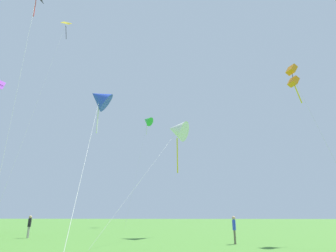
{
  "coord_description": "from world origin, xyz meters",
  "views": [
    {
      "loc": [
        1.42,
        -3.33,
        1.5
      ],
      "look_at": [
        -1.21,
        19.96,
        9.09
      ],
      "focal_mm": 29.97,
      "sensor_mm": 36.0,
      "label": 1
    }
  ],
  "objects": [
    {
      "name": "kite_black_large",
      "position": [
        -10.41,
        12.58,
        16.77
      ],
      "size": [
        3.6,
        5.5,
        18.41
      ],
      "color": "black",
      "rests_on": "ground_plane"
    },
    {
      "name": "person_far_back",
      "position": [
        3.3,
        14.24,
        0.92
      ],
      "size": [
        0.21,
        0.49,
        1.52
      ],
      "color": "#665B4C",
      "rests_on": "ground_plane"
    },
    {
      "name": "kite_orange_box",
      "position": [
        8.77,
        16.87,
        11.72
      ],
      "size": [
        1.04,
        6.1,
        12.7
      ],
      "color": "orange",
      "rests_on": "ground_plane"
    },
    {
      "name": "person_foreground_watcher",
      "position": [
        -11.23,
        17.31,
        0.95
      ],
      "size": [
        0.22,
        0.51,
        1.58
      ],
      "color": "gray",
      "rests_on": "ground_plane"
    },
    {
      "name": "kite_white_distant",
      "position": [
        -0.5,
        20.96,
        9.0
      ],
      "size": [
        4.74,
        11.45,
        10.15
      ],
      "color": "white",
      "rests_on": "ground_plane"
    },
    {
      "name": "kite_green_small",
      "position": [
        -7.6,
        43.37,
        17.87
      ],
      "size": [
        2.98,
        7.05,
        18.96
      ],
      "color": "green",
      "rests_on": "ground_plane"
    },
    {
      "name": "kite_blue_delta",
      "position": [
        -3.94,
        10.38,
        7.71
      ],
      "size": [
        3.56,
        9.12,
        8.47
      ],
      "color": "blue",
      "rests_on": "ground_plane"
    },
    {
      "name": "kite_yellow_diamond",
      "position": [
        -17.91,
        29.94,
        27.59
      ],
      "size": [
        2.53,
        11.37,
        30.2
      ],
      "color": "yellow",
      "rests_on": "ground_plane"
    }
  ]
}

